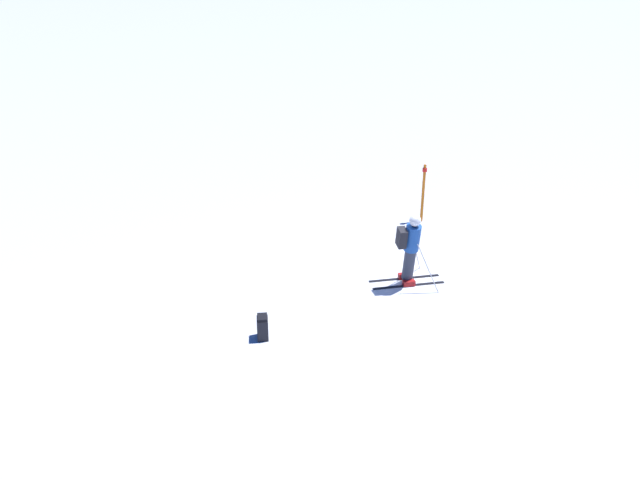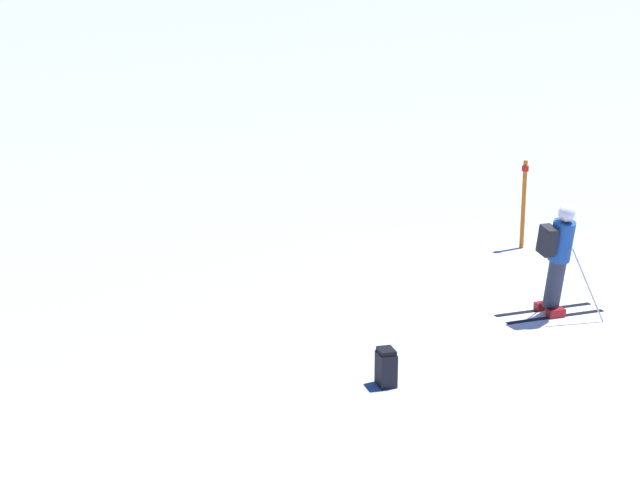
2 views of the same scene
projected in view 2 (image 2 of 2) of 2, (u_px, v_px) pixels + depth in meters
ground_plane at (535, 305)px, 17.05m from camera, size 300.00×300.00×0.00m
skier at (558, 254)px, 16.22m from camera, size 1.29×1.73×1.84m
spare_backpack at (386, 367)px, 13.85m from camera, size 0.32×0.24×0.50m
trail_marker at (524, 200)px, 20.10m from camera, size 0.13×0.13×1.69m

